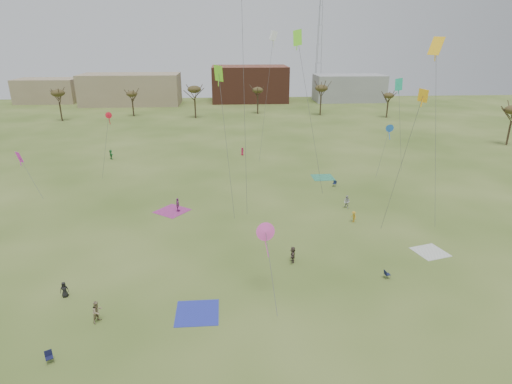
{
  "coord_description": "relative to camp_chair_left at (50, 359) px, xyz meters",
  "views": [
    {
      "loc": [
        -2.91,
        -31.45,
        21.65
      ],
      "look_at": [
        0.0,
        12.0,
        5.5
      ],
      "focal_mm": 29.53,
      "sensor_mm": 36.0,
      "label": 1
    }
  ],
  "objects": [
    {
      "name": "building_grey",
      "position": [
        55.88,
        124.82,
        4.24
      ],
      "size": [
        24.0,
        12.0,
        9.0
      ],
      "primitive_type": "cube",
      "color": "gray",
      "rests_on": "ground"
    },
    {
      "name": "flyer_mid_a",
      "position": [
        -1.76,
        8.11,
        0.47
      ],
      "size": [
        0.8,
        0.6,
        1.47
      ],
      "primitive_type": "imported",
      "rotation": [
        0.0,
        0.0,
        0.2
      ],
      "color": "black",
      "rests_on": "ground"
    },
    {
      "name": "ground",
      "position": [
        15.88,
        6.82,
        -0.26
      ],
      "size": [
        260.0,
        260.0,
        0.0
      ],
      "primitive_type": "plane",
      "color": "#3B551A",
      "rests_on": "ground"
    },
    {
      "name": "blanket_cream",
      "position": [
        34.23,
        13.93,
        -0.26
      ],
      "size": [
        3.83,
        3.83,
        0.03
      ],
      "primitive_type": "cube",
      "rotation": [
        0.0,
        0.0,
        1.84
      ],
      "color": "silver",
      "rests_on": "ground"
    },
    {
      "name": "spectator_mid_e",
      "position": [
        28.58,
        26.64,
        0.62
      ],
      "size": [
        1.06,
        1.08,
        1.75
      ],
      "primitive_type": "imported",
      "rotation": [
        0.0,
        0.0,
        5.44
      ],
      "color": "#B9B9B9",
      "rests_on": "ground"
    },
    {
      "name": "building_tan_west",
      "position": [
        -49.12,
        128.82,
        3.74
      ],
      "size": [
        20.0,
        12.0,
        8.0
      ],
      "primitive_type": "cube",
      "color": "#937F60",
      "rests_on": "ground"
    },
    {
      "name": "blanket_plum",
      "position": [
        5.33,
        27.13,
        -0.26
      ],
      "size": [
        5.18,
        5.18,
        0.03
      ],
      "primitive_type": "cube",
      "rotation": [
        0.0,
        0.0,
        0.92
      ],
      "color": "#A93483",
      "rests_on": "ground"
    },
    {
      "name": "blanket_blue",
      "position": [
        10.04,
        4.97,
        -0.26
      ],
      "size": [
        3.59,
        3.59,
        0.03
      ],
      "primitive_type": "cube",
      "rotation": [
        0.0,
        0.0,
        0.01
      ],
      "color": "#2A36B9",
      "rests_on": "ground"
    },
    {
      "name": "camp_chair_right",
      "position": [
        29.06,
        35.34,
        0.0
      ],
      "size": [
        0.72,
        0.73,
        0.87
      ],
      "rotation": [
        0.0,
        0.0,
        5.66
      ],
      "color": "#131C34",
      "rests_on": "ground"
    },
    {
      "name": "tree_line",
      "position": [
        13.03,
        85.94,
        6.83
      ],
      "size": [
        117.44,
        49.32,
        8.91
      ],
      "color": "#3A2B1E",
      "rests_on": "ground"
    },
    {
      "name": "blanket_olive",
      "position": [
        28.22,
        39.71,
        -0.26
      ],
      "size": [
        3.53,
        3.53,
        0.03
      ],
      "primitive_type": "cube",
      "rotation": [
        0.0,
        0.0,
        0.03
      ],
      "color": "#348F69",
      "rests_on": "ground"
    },
    {
      "name": "flyer_far_b",
      "position": [
        15.61,
        54.39,
        0.49
      ],
      "size": [
        0.87,
        0.84,
        1.5
      ],
      "primitive_type": "imported",
      "rotation": [
        0.0,
        0.0,
        0.7
      ],
      "color": "#BA1F47",
      "rests_on": "ground"
    },
    {
      "name": "kites_aloft",
      "position": [
        17.39,
        33.41,
        19.26
      ],
      "size": [
        57.6,
        47.99,
        27.7
      ],
      "color": "red",
      "rests_on": "ground"
    },
    {
      "name": "building_tan",
      "position": [
        -19.12,
        121.82,
        4.74
      ],
      "size": [
        32.0,
        14.0,
        10.0
      ],
      "primitive_type": "cube",
      "color": "#937F60",
      "rests_on": "ground"
    },
    {
      "name": "spectator_fore_b",
      "position": [
        2.15,
        4.42,
        0.68
      ],
      "size": [
        1.08,
        1.15,
        1.87
      ],
      "primitive_type": "imported",
      "rotation": [
        0.0,
        0.0,
        1.01
      ],
      "color": "#927F5D",
      "rests_on": "ground"
    },
    {
      "name": "spectator_mid_d",
      "position": [
        6.14,
        26.93,
        0.68
      ],
      "size": [
        0.53,
        1.12,
        1.87
      ],
      "primitive_type": "imported",
      "rotation": [
        0.0,
        0.0,
        1.51
      ],
      "color": "#A64596",
      "rests_on": "ground"
    },
    {
      "name": "radio_tower",
      "position": [
        45.88,
        131.82,
        18.95
      ],
      "size": [
        1.51,
        1.72,
        41.0
      ],
      "color": "#9EA3A8",
      "rests_on": "ground"
    },
    {
      "name": "flyer_mid_b",
      "position": [
        28.2,
        22.12,
        0.46
      ],
      "size": [
        0.83,
        1.05,
        1.43
      ],
      "primitive_type": "imported",
      "rotation": [
        0.0,
        0.0,
        5.08
      ],
      "color": "gold",
      "rests_on": "ground"
    },
    {
      "name": "camp_chair_center",
      "position": [
        27.73,
        9.2,
        0.0
      ],
      "size": [
        0.62,
        0.59,
        0.87
      ],
      "rotation": [
        0.0,
        0.0,
        1.75
      ],
      "color": "#141A38",
      "rests_on": "ground"
    },
    {
      "name": "camp_chair_left",
      "position": [
        0.0,
        0.0,
        0.0
      ],
      "size": [
        0.7,
        0.72,
        0.87
      ],
      "rotation": [
        0.0,
        0.0,
        0.51
      ],
      "color": "#131636",
      "rests_on": "ground"
    },
    {
      "name": "flyer_far_a",
      "position": [
        -9.05,
        53.22,
        0.64
      ],
      "size": [
        1.23,
        1.72,
        1.79
      ],
      "primitive_type": "imported",
      "rotation": [
        0.0,
        0.0,
        2.04
      ],
      "color": "#2B833E",
      "rests_on": "ground"
    },
    {
      "name": "building_brick",
      "position": [
        20.88,
        126.82,
        5.74
      ],
      "size": [
        26.0,
        16.0,
        12.0
      ],
      "primitive_type": "cube",
      "color": "brown",
      "rests_on": "ground"
    },
    {
      "name": "spectator_fore_c",
      "position": [
        19.22,
        12.85,
        0.6
      ],
      "size": [
        0.69,
        1.63,
        1.71
      ],
      "primitive_type": "imported",
      "rotation": [
        0.0,
        0.0,
        4.59
      ],
      "color": "brown",
      "rests_on": "ground"
    }
  ]
}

